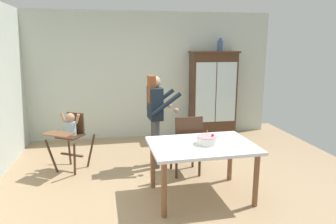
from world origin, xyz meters
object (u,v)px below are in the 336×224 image
object	(u,v)px
dining_chair_far_side	(187,141)
ceramic_vase	(220,45)
china_cabinet	(213,94)
adult_person	(156,110)
dining_table	(202,151)
high_chair_with_toddler	(70,131)
birthday_cake	(207,140)

from	to	relation	value
dining_chair_far_side	ceramic_vase	bearing A→B (deg)	-122.75
china_cabinet	adult_person	world-z (taller)	china_cabinet
china_cabinet	dining_table	size ratio (longest dim) A/B	1.35
dining_chair_far_side	high_chair_with_toddler	bearing A→B (deg)	-19.10
dining_chair_far_side	china_cabinet	bearing A→B (deg)	-119.88
dining_table	adult_person	bearing A→B (deg)	110.84
ceramic_vase	adult_person	size ratio (longest dim) A/B	0.18
birthday_cake	china_cabinet	bearing A→B (deg)	69.96
china_cabinet	ceramic_vase	world-z (taller)	ceramic_vase
ceramic_vase	high_chair_with_toddler	distance (m)	3.60
birthday_cake	dining_chair_far_side	bearing A→B (deg)	97.09
adult_person	birthday_cake	world-z (taller)	adult_person
high_chair_with_toddler	ceramic_vase	bearing A→B (deg)	56.79
china_cabinet	adult_person	size ratio (longest dim) A/B	1.22
ceramic_vase	dining_chair_far_side	xyz separation A→B (m)	(-1.22, -2.02, -1.44)
ceramic_vase	adult_person	xyz separation A→B (m)	(-1.64, -1.57, -1.02)
birthday_cake	dining_chair_far_side	distance (m)	0.76
high_chair_with_toddler	dining_table	world-z (taller)	high_chair_with_toddler
dining_chair_far_side	birthday_cake	bearing A→B (deg)	95.49
china_cabinet	ceramic_vase	size ratio (longest dim) A/B	6.94
china_cabinet	dining_chair_far_side	xyz separation A→B (m)	(-1.09, -2.02, -0.39)
ceramic_vase	adult_person	bearing A→B (deg)	-136.27
high_chair_with_toddler	birthday_cake	bearing A→B (deg)	-3.37
ceramic_vase	dining_chair_far_side	bearing A→B (deg)	-121.16
birthday_cake	adult_person	bearing A→B (deg)	113.53
high_chair_with_toddler	adult_person	bearing A→B (deg)	26.26
birthday_cake	dining_chair_far_side	xyz separation A→B (m)	(-0.09, 0.72, -0.24)
adult_person	china_cabinet	bearing A→B (deg)	-48.36
high_chair_with_toddler	dining_table	size ratio (longest dim) A/B	0.68
china_cabinet	dining_chair_far_side	world-z (taller)	china_cabinet
high_chair_with_toddler	adult_person	distance (m)	1.41
adult_person	dining_chair_far_side	bearing A→B (deg)	-141.65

